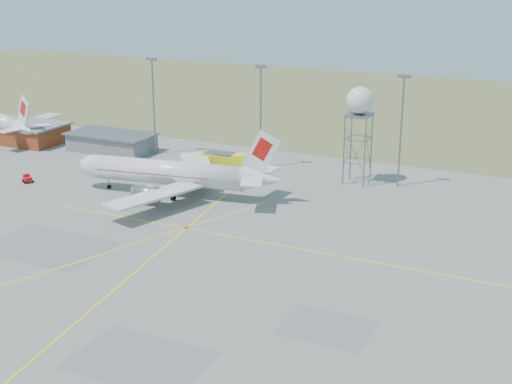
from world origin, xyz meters
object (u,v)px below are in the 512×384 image
at_px(airliner_main, 171,173).
at_px(baggage_tug, 27,179).
at_px(fire_truck, 226,163).
at_px(radar_tower, 359,130).

bearing_deg(airliner_main, baggage_tug, 2.02).
bearing_deg(fire_truck, radar_tower, 10.35).
height_order(fire_truck, baggage_tug, fire_truck).
height_order(airliner_main, baggage_tug, airliner_main).
xyz_separation_m(radar_tower, fire_truck, (-25.11, -4.64, -8.18)).
relative_size(radar_tower, baggage_tug, 7.61).
distance_m(airliner_main, radar_tower, 34.98).
relative_size(airliner_main, fire_truck, 3.75).
height_order(radar_tower, fire_truck, radar_tower).
bearing_deg(radar_tower, fire_truck, -169.54).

